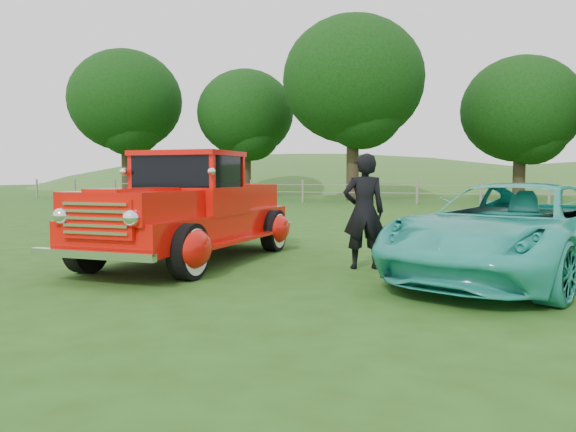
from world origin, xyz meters
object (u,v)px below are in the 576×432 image
(tree_mid_west, at_px, (245,114))
(tree_near_west, at_px, (353,80))
(tree_near_east, at_px, (521,110))
(man, at_px, (364,211))
(red_pickup, at_px, (191,212))
(teal_sedan, at_px, (513,231))
(tree_far_west, at_px, (125,101))

(tree_mid_west, xyz_separation_m, tree_near_west, (8.00, -3.00, 1.25))
(tree_near_east, xyz_separation_m, man, (-3.36, -27.26, -4.39))
(tree_mid_west, bearing_deg, man, -62.56)
(red_pickup, bearing_deg, tree_mid_west, 112.40)
(teal_sedan, distance_m, man, 2.07)
(tree_far_west, bearing_deg, man, -48.27)
(tree_near_west, relative_size, man, 6.07)
(tree_far_west, relative_size, tree_near_east, 1.19)
(teal_sedan, height_order, man, man)
(teal_sedan, bearing_deg, red_pickup, -158.27)
(red_pickup, bearing_deg, tree_near_west, 97.01)
(tree_far_west, relative_size, red_pickup, 1.99)
(tree_mid_west, distance_m, man, 29.96)
(tree_near_east, bearing_deg, red_pickup, -102.69)
(tree_near_west, xyz_separation_m, red_pickup, (2.82, -23.45, -6.00))
(tree_near_east, bearing_deg, teal_sedan, -92.72)
(tree_far_west, xyz_separation_m, red_pickup, (18.82, -24.45, -5.69))
(tree_mid_west, relative_size, tree_near_east, 1.02)
(tree_far_west, relative_size, man, 5.79)
(red_pickup, height_order, teal_sedan, red_pickup)
(tree_near_west, height_order, teal_sedan, tree_near_west)
(tree_near_west, bearing_deg, man, -76.37)
(tree_far_west, distance_m, red_pickup, 31.37)
(tree_near_west, height_order, man, tree_near_west)
(tree_near_east, bearing_deg, tree_mid_west, -176.63)
(tree_near_west, bearing_deg, tree_far_west, 176.42)
(tree_mid_west, distance_m, teal_sedan, 31.13)
(teal_sedan, bearing_deg, tree_far_west, 155.68)
(tree_mid_west, bearing_deg, tree_far_west, -165.96)
(teal_sedan, bearing_deg, tree_near_west, 129.74)
(tree_far_west, relative_size, tree_mid_west, 1.17)
(tree_near_west, xyz_separation_m, man, (5.64, -23.26, -5.94))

